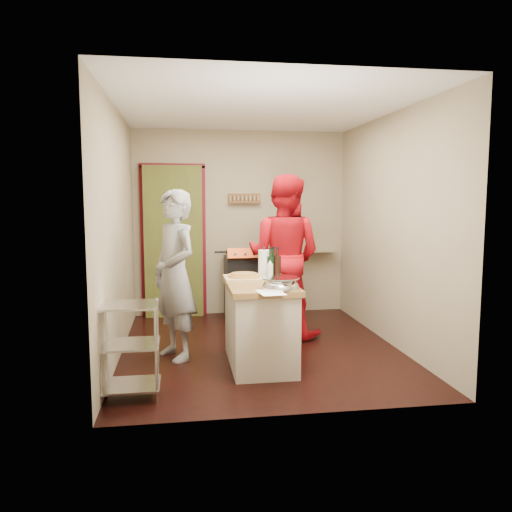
{
  "coord_description": "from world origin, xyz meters",
  "views": [
    {
      "loc": [
        -0.84,
        -5.33,
        1.65
      ],
      "look_at": [
        -0.04,
        0.0,
        1.03
      ],
      "focal_mm": 35.0,
      "sensor_mm": 36.0,
      "label": 1
    }
  ],
  "objects_px": {
    "wire_shelving": "(130,346)",
    "island": "(260,321)",
    "person_red": "(284,256)",
    "stove": "(247,286)",
    "person_stripe": "(175,275)"
  },
  "relations": [
    {
      "from": "island",
      "to": "person_red",
      "type": "bearing_deg",
      "value": 66.36
    },
    {
      "from": "stove",
      "to": "person_red",
      "type": "xyz_separation_m",
      "value": [
        0.32,
        -0.93,
        0.51
      ]
    },
    {
      "from": "island",
      "to": "person_red",
      "type": "distance_m",
      "value": 1.24
    },
    {
      "from": "person_stripe",
      "to": "wire_shelving",
      "type": "bearing_deg",
      "value": -50.47
    },
    {
      "from": "stove",
      "to": "person_red",
      "type": "height_order",
      "value": "person_red"
    },
    {
      "from": "person_stripe",
      "to": "person_red",
      "type": "distance_m",
      "value": 1.47
    },
    {
      "from": "wire_shelving",
      "to": "island",
      "type": "height_order",
      "value": "island"
    },
    {
      "from": "stove",
      "to": "person_red",
      "type": "distance_m",
      "value": 1.11
    },
    {
      "from": "island",
      "to": "person_stripe",
      "type": "xyz_separation_m",
      "value": [
        -0.83,
        0.33,
        0.43
      ]
    },
    {
      "from": "person_stripe",
      "to": "stove",
      "type": "bearing_deg",
      "value": 119.54
    },
    {
      "from": "stove",
      "to": "island",
      "type": "distance_m",
      "value": 1.97
    },
    {
      "from": "stove",
      "to": "island",
      "type": "xyz_separation_m",
      "value": [
        -0.13,
        -1.97,
        -0.0
      ]
    },
    {
      "from": "wire_shelving",
      "to": "person_red",
      "type": "relative_size",
      "value": 0.41
    },
    {
      "from": "stove",
      "to": "island",
      "type": "bearing_deg",
      "value": -93.77
    },
    {
      "from": "person_red",
      "to": "person_stripe",
      "type": "bearing_deg",
      "value": 60.5
    }
  ]
}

